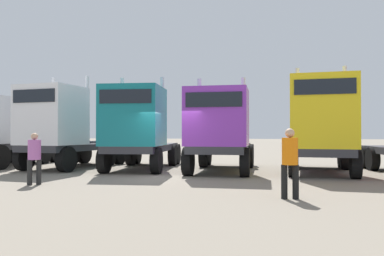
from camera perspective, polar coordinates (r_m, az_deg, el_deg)
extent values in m
plane|color=gray|center=(15.06, -3.17, -7.10)|extent=(200.00, 200.00, 0.00)
cube|color=#333338|center=(22.20, -25.10, -2.35)|extent=(2.40, 5.98, 0.30)
cylinder|color=silver|center=(21.30, -23.68, 1.77)|extent=(0.19, 0.19, 2.83)
cylinder|color=#333338|center=(23.27, -23.25, -1.77)|extent=(1.14, 1.14, 0.12)
cylinder|color=black|center=(19.75, -26.28, -3.89)|extent=(0.39, 1.13, 1.12)
cylinder|color=black|center=(22.75, -20.87, -3.49)|extent=(0.39, 1.13, 1.12)
cylinder|color=black|center=(23.96, -25.39, -3.33)|extent=(0.39, 1.13, 1.12)
cylinder|color=black|center=(23.70, -19.50, -3.39)|extent=(0.39, 1.13, 1.12)
cylinder|color=black|center=(24.86, -23.92, -3.24)|extent=(0.39, 1.13, 1.12)
cube|color=#333338|center=(19.83, -16.74, -2.66)|extent=(2.81, 5.98, 0.30)
cube|color=white|center=(18.44, -19.82, 1.71)|extent=(2.64, 2.55, 2.60)
cube|color=black|center=(17.58, -22.17, 4.38)|extent=(2.09, 0.27, 0.55)
cylinder|color=silver|center=(18.96, -15.11, 2.54)|extent=(0.20, 0.20, 3.20)
cylinder|color=silver|center=(20.07, -19.65, 2.37)|extent=(0.20, 0.20, 3.20)
cylinder|color=#333338|center=(20.87, -14.73, -2.00)|extent=(1.21, 1.21, 0.12)
cylinder|color=black|center=(17.43, -17.91, -4.40)|extent=(0.47, 1.13, 1.09)
cylinder|color=black|center=(18.81, -23.34, -4.10)|extent=(0.47, 1.13, 1.09)
cylinder|color=black|center=(20.33, -12.11, -3.89)|extent=(0.47, 1.13, 1.09)
cylinder|color=black|center=(21.53, -17.18, -3.70)|extent=(0.47, 1.13, 1.09)
cylinder|color=black|center=(21.29, -10.61, -3.75)|extent=(0.47, 1.13, 1.09)
cylinder|color=black|center=(22.43, -15.54, -3.59)|extent=(0.47, 1.13, 1.09)
cube|color=#333338|center=(18.60, -6.97, -2.85)|extent=(2.78, 6.50, 0.30)
cube|color=#14727A|center=(16.76, -8.51, 1.72)|extent=(2.63, 2.73, 2.51)
cube|color=black|center=(15.58, -9.74, 4.59)|extent=(2.09, 0.24, 0.55)
cylinder|color=silver|center=(17.93, -4.38, 2.51)|extent=(0.20, 0.20, 3.11)
cylinder|color=silver|center=(18.39, -10.21, 2.44)|extent=(0.20, 0.20, 3.11)
cylinder|color=#333338|center=(19.95, -6.02, -2.11)|extent=(1.20, 1.20, 0.12)
cylinder|color=black|center=(15.98, -5.23, -4.78)|extent=(0.45, 1.11, 1.08)
cylinder|color=black|center=(16.58, -12.71, -4.62)|extent=(0.45, 1.11, 1.08)
cylinder|color=black|center=(19.93, -2.82, -3.99)|extent=(0.45, 1.11, 1.08)
cylinder|color=black|center=(20.41, -8.94, -3.90)|extent=(0.45, 1.11, 1.08)
cylinder|color=black|center=(21.02, -2.33, -3.82)|extent=(0.45, 1.11, 1.08)
cylinder|color=black|center=(21.47, -8.14, -3.75)|extent=(0.45, 1.11, 1.08)
cube|color=#333338|center=(17.42, 4.52, -2.89)|extent=(2.34, 6.20, 0.30)
cube|color=purple|center=(15.50, 3.74, 1.58)|extent=(2.45, 2.35, 2.26)
cube|color=black|center=(14.39, 3.16, 4.19)|extent=(2.10, 0.09, 0.55)
cylinder|color=silver|center=(16.72, 7.52, 2.45)|extent=(0.18, 0.18, 2.86)
cylinder|color=silver|center=(16.94, 1.08, 2.40)|extent=(0.18, 0.18, 2.86)
cylinder|color=#333338|center=(18.76, 4.98, -2.10)|extent=(1.12, 1.12, 0.12)
cylinder|color=black|center=(14.99, 7.73, -4.99)|extent=(0.38, 1.12, 1.12)
cylinder|color=black|center=(15.27, -0.58, -4.92)|extent=(0.38, 1.12, 1.12)
cylinder|color=black|center=(18.83, 8.36, -4.12)|extent=(0.38, 1.12, 1.12)
cylinder|color=black|center=(19.05, 1.72, -4.09)|extent=(0.38, 1.12, 1.12)
cylinder|color=black|center=(19.93, 8.49, -3.93)|extent=(0.38, 1.12, 1.12)
cylinder|color=black|center=(20.14, 2.21, -3.91)|extent=(0.38, 1.12, 1.12)
cube|color=#333338|center=(17.60, 18.28, -3.06)|extent=(2.55, 6.12, 0.30)
cube|color=yellow|center=(15.86, 18.57, 2.19)|extent=(2.54, 2.64, 2.75)
cube|color=black|center=(14.66, 18.82, 5.76)|extent=(2.10, 0.16, 0.55)
cylinder|color=silver|center=(17.35, 21.46, 2.95)|extent=(0.19, 0.19, 3.35)
cylinder|color=silver|center=(17.25, 15.16, 2.94)|extent=(0.19, 0.19, 3.35)
cylinder|color=#333338|center=(18.92, 18.09, -2.27)|extent=(1.16, 1.16, 0.12)
cylinder|color=black|center=(15.43, 22.81, -4.94)|extent=(0.41, 1.06, 1.04)
cylinder|color=black|center=(15.31, 14.58, -5.01)|extent=(0.41, 1.06, 1.04)
cylinder|color=black|center=(19.11, 21.39, -4.13)|extent=(0.41, 1.06, 1.04)
cylinder|color=black|center=(19.01, 14.76, -4.18)|extent=(0.41, 1.06, 1.04)
cylinder|color=black|center=(20.20, 21.07, -3.95)|extent=(0.41, 1.06, 1.04)
cylinder|color=black|center=(20.11, 14.80, -3.99)|extent=(0.41, 1.06, 1.04)
cylinder|color=black|center=(19.17, 24.88, -4.14)|extent=(0.45, 1.05, 1.02)
cylinder|color=black|center=(20.21, 23.89, -3.96)|extent=(0.45, 1.05, 1.02)
cylinder|color=black|center=(10.22, 13.35, -7.66)|extent=(0.17, 0.17, 0.87)
cylinder|color=black|center=(10.26, 14.92, -7.63)|extent=(0.17, 0.17, 0.87)
cylinder|color=orange|center=(10.17, 14.12, -3.30)|extent=(0.44, 0.44, 0.69)
sphere|color=tan|center=(10.16, 14.11, -0.71)|extent=(0.23, 0.23, 0.23)
cylinder|color=black|center=(13.62, -21.49, -6.01)|extent=(0.23, 0.23, 0.81)
cylinder|color=black|center=(13.56, -22.65, -6.03)|extent=(0.23, 0.23, 0.81)
cylinder|color=#AE5DAA|center=(13.54, -22.05, -2.96)|extent=(0.57, 0.57, 0.64)
sphere|color=tan|center=(13.53, -22.05, -1.14)|extent=(0.22, 0.22, 0.22)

